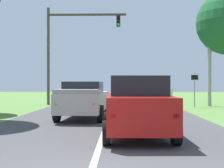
# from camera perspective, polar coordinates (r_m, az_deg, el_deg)

# --- Properties ---
(ground_plane) EXTENTS (120.00, 120.00, 0.00)m
(ground_plane) POSITION_cam_1_polar(r_m,az_deg,el_deg) (16.05, -0.66, -6.30)
(ground_plane) COLOR #424244
(red_suv_near) EXTENTS (2.36, 4.47, 2.04)m
(red_suv_near) POSITION_cam_1_polar(r_m,az_deg,el_deg) (10.25, 4.78, -4.00)
(red_suv_near) COLOR #9E1411
(red_suv_near) RESTS_ON ground_plane
(pickup_truck_lead) EXTENTS (2.49, 5.21, 1.88)m
(pickup_truck_lead) POSITION_cam_1_polar(r_m,az_deg,el_deg) (15.44, -5.33, -2.89)
(pickup_truck_lead) COLOR #B7B2A8
(pickup_truck_lead) RESTS_ON ground_plane
(traffic_light) EXTENTS (6.63, 0.40, 8.11)m
(traffic_light) POSITION_cam_1_polar(r_m,az_deg,el_deg) (25.66, -8.41, 7.91)
(traffic_light) COLOR brown
(traffic_light) RESTS_ON ground_plane
(keep_moving_sign) EXTENTS (0.60, 0.09, 2.59)m
(keep_moving_sign) POSITION_cam_1_polar(r_m,az_deg,el_deg) (23.37, 15.33, -0.22)
(keep_moving_sign) COLOR gray
(keep_moving_sign) RESTS_ON ground_plane
(crossing_suv_far) EXTENTS (4.31, 2.11, 1.88)m
(crossing_suv_far) POSITION_cam_1_polar(r_m,az_deg,el_deg) (28.84, 6.93, -1.48)
(crossing_suv_far) COLOR silver
(crossing_suv_far) RESTS_ON ground_plane
(utility_pole_right) EXTENTS (0.28, 0.28, 10.15)m
(utility_pole_right) POSITION_cam_1_polar(r_m,az_deg,el_deg) (24.85, 17.95, 7.71)
(utility_pole_right) COLOR #9E998E
(utility_pole_right) RESTS_ON ground_plane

